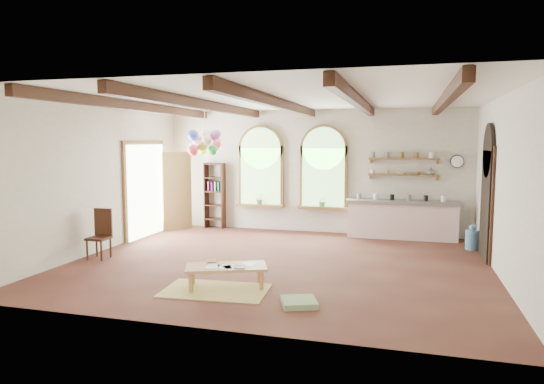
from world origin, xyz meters
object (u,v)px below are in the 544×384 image
(kitchen_counter, at_px, (402,219))
(coffee_table, at_px, (226,268))
(side_chair, at_px, (99,244))
(balloon_cluster, at_px, (205,143))

(kitchen_counter, xyz_separation_m, coffee_table, (-2.70, -5.00, -0.15))
(side_chair, distance_m, balloon_cluster, 3.55)
(coffee_table, bearing_deg, kitchen_counter, 61.63)
(kitchen_counter, xyz_separation_m, side_chair, (-5.92, -3.82, -0.18))
(kitchen_counter, bearing_deg, side_chair, -147.15)
(side_chair, bearing_deg, balloon_cluster, 65.19)
(coffee_table, height_order, side_chair, side_chair)
(balloon_cluster, bearing_deg, coffee_table, -62.30)
(kitchen_counter, xyz_separation_m, balloon_cluster, (-4.70, -1.19, 1.87))
(kitchen_counter, relative_size, side_chair, 2.65)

